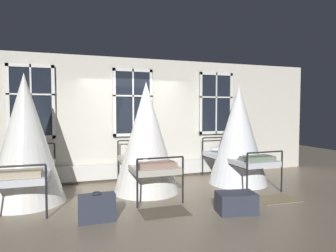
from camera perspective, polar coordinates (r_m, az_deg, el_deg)
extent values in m
plane|color=gray|center=(6.32, -4.33, -12.82)|extent=(18.74, 18.74, 0.00)
cube|color=beige|center=(7.39, -6.97, 1.34)|extent=(10.37, 0.10, 3.02)
cube|color=black|center=(7.16, -25.05, 4.28)|extent=(0.99, 0.02, 1.65)
cube|color=silver|center=(7.19, -24.91, -2.02)|extent=(0.99, 0.06, 0.07)
cube|color=silver|center=(7.23, -25.20, 10.56)|extent=(0.99, 0.06, 0.07)
cube|color=silver|center=(7.23, -28.67, 4.18)|extent=(0.07, 0.06, 1.65)
cube|color=silver|center=(7.13, -21.38, 4.37)|extent=(0.07, 0.06, 1.65)
cube|color=silver|center=(7.16, -25.05, 4.28)|extent=(0.04, 0.06, 1.65)
cube|color=silver|center=(7.17, -25.08, 5.60)|extent=(0.99, 0.06, 0.04)
cube|color=black|center=(7.28, -6.81, 4.53)|extent=(0.99, 0.02, 1.65)
cube|color=silver|center=(7.30, -6.77, -1.68)|extent=(0.99, 0.06, 0.07)
cube|color=silver|center=(7.34, -6.85, 10.71)|extent=(0.99, 0.06, 0.07)
cube|color=silver|center=(7.20, -10.39, 4.52)|extent=(0.07, 0.06, 1.65)
cube|color=silver|center=(7.39, -3.33, 4.53)|extent=(0.07, 0.06, 1.65)
cube|color=silver|center=(7.28, -6.81, 4.53)|extent=(0.04, 0.06, 1.65)
cube|color=silver|center=(7.29, -6.82, 5.83)|extent=(0.99, 0.06, 0.04)
cube|color=black|center=(8.07, 9.31, 4.37)|extent=(0.99, 0.02, 1.65)
cube|color=silver|center=(8.09, 9.27, -1.23)|extent=(0.99, 0.06, 0.07)
cube|color=silver|center=(8.13, 9.36, 9.95)|extent=(0.99, 0.06, 0.07)
cube|color=silver|center=(7.87, 6.36, 4.43)|extent=(0.07, 0.06, 1.65)
cube|color=silver|center=(8.30, 12.11, 4.31)|extent=(0.07, 0.06, 1.65)
cube|color=silver|center=(8.07, 9.31, 4.37)|extent=(0.04, 0.06, 1.65)
cube|color=silver|center=(8.08, 9.33, 5.54)|extent=(0.99, 0.06, 0.04)
cube|color=silver|center=(7.41, -6.70, -8.47)|extent=(5.17, 0.10, 0.36)
cylinder|color=black|center=(7.18, -28.11, -7.15)|extent=(0.04, 0.04, 1.00)
cylinder|color=black|center=(7.07, -21.13, -7.15)|extent=(0.04, 0.04, 1.00)
cylinder|color=black|center=(5.17, -22.59, -11.70)|extent=(0.04, 0.04, 0.87)
cylinder|color=black|center=(6.23, -29.82, -8.40)|extent=(0.08, 1.97, 0.03)
cylinder|color=black|center=(6.10, -21.75, -8.45)|extent=(0.08, 1.97, 0.03)
cylinder|color=black|center=(7.05, -24.74, -3.16)|extent=(0.87, 0.05, 0.03)
cylinder|color=black|center=(5.13, -27.55, -6.93)|extent=(0.87, 0.05, 0.03)
cube|color=silver|center=(6.14, -25.84, -7.92)|extent=(0.94, 2.01, 0.11)
ellipsoid|color=silver|center=(6.84, -24.94, -5.70)|extent=(0.67, 0.42, 0.14)
cube|color=tan|center=(5.42, -27.01, -8.24)|extent=(0.72, 0.38, 0.10)
cone|color=white|center=(6.05, -25.98, -2.16)|extent=(1.39, 1.39, 2.42)
cylinder|color=black|center=(7.18, -9.67, -6.84)|extent=(0.04, 0.04, 1.00)
cylinder|color=black|center=(7.37, -2.96, -6.54)|extent=(0.04, 0.04, 1.00)
cylinder|color=black|center=(5.30, -5.99, -11.10)|extent=(0.04, 0.04, 0.87)
cylinder|color=black|center=(5.56, 2.89, -10.41)|extent=(0.04, 0.04, 0.87)
cylinder|color=black|center=(6.22, -8.12, -8.04)|extent=(0.05, 1.97, 0.03)
cylinder|color=black|center=(6.44, -0.46, -7.62)|extent=(0.05, 1.97, 0.03)
cylinder|color=black|center=(7.19, -6.29, -2.77)|extent=(0.87, 0.04, 0.03)
cylinder|color=black|center=(5.33, -1.44, -6.23)|extent=(0.87, 0.04, 0.03)
cube|color=#B7B2A3|center=(6.30, -4.22, -7.33)|extent=(0.91, 2.00, 0.11)
ellipsoid|color=silver|center=(7.00, -5.83, -5.24)|extent=(0.67, 0.41, 0.14)
cube|color=gray|center=(5.60, -2.27, -7.53)|extent=(0.71, 0.37, 0.10)
cone|color=white|center=(6.23, -4.24, -2.15)|extent=(1.39, 1.39, 2.33)
cylinder|color=black|center=(7.84, 6.75, -5.97)|extent=(0.04, 0.04, 1.00)
cylinder|color=black|center=(8.27, 12.15, -5.55)|extent=(0.04, 0.04, 1.00)
cylinder|color=black|center=(6.19, 15.12, -9.11)|extent=(0.04, 0.04, 0.87)
cylinder|color=black|center=(6.72, 21.24, -8.25)|extent=(0.04, 0.04, 0.87)
cylinder|color=black|center=(6.98, 10.43, -6.83)|extent=(0.08, 1.97, 0.03)
cylinder|color=black|center=(7.46, 16.22, -6.27)|extent=(0.08, 1.97, 0.03)
cylinder|color=black|center=(7.98, 9.55, -2.21)|extent=(0.87, 0.05, 0.03)
cylinder|color=black|center=(6.38, 18.38, -4.84)|extent=(0.87, 0.05, 0.03)
cube|color=silver|center=(7.20, 13.43, -6.10)|extent=(0.94, 2.01, 0.11)
ellipsoid|color=silver|center=(7.81, 10.41, -4.40)|extent=(0.67, 0.42, 0.14)
cube|color=slate|center=(6.60, 16.94, -6.04)|extent=(0.72, 0.38, 0.10)
cone|color=white|center=(7.13, 13.49, -1.54)|extent=(1.39, 1.39, 2.33)
cube|color=brown|center=(5.17, -0.69, -16.44)|extent=(0.81, 0.57, 0.01)
cube|color=#8E7A5B|center=(6.23, 20.29, -13.19)|extent=(0.82, 0.59, 0.01)
cube|color=#2D3342|center=(4.84, -13.65, -15.23)|extent=(0.56, 0.21, 0.44)
cube|color=tan|center=(4.94, -13.78, -14.85)|extent=(0.50, 0.02, 0.03)
torus|color=#2D3342|center=(4.77, -13.68, -12.55)|extent=(0.15, 0.15, 0.02)
cube|color=#2D3342|center=(5.24, 13.09, -14.32)|extent=(0.70, 0.50, 0.35)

